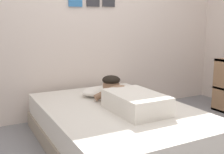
{
  "coord_description": "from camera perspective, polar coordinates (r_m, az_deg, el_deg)",
  "views": [
    {
      "loc": [
        -1.51,
        -1.97,
        1.2
      ],
      "look_at": [
        -0.13,
        0.65,
        0.65
      ],
      "focal_mm": 43.73,
      "sensor_mm": 36.0,
      "label": 1
    }
  ],
  "objects": [
    {
      "name": "back_wall",
      "position": [
        3.78,
        -4.41,
        11.28
      ],
      "size": [
        4.21,
        0.12,
        2.5
      ],
      "color": "silver",
      "rests_on": "ground"
    },
    {
      "name": "bed",
      "position": [
        2.83,
        1.09,
        -10.24
      ],
      "size": [
        1.41,
        2.01,
        0.4
      ],
      "color": "gray",
      "rests_on": "ground"
    },
    {
      "name": "coffee_cup",
      "position": [
        3.11,
        1.74,
        -3.65
      ],
      "size": [
        0.12,
        0.09,
        0.07
      ],
      "color": "#D84C47",
      "rests_on": "bed"
    },
    {
      "name": "ground_plane",
      "position": [
        2.76,
        9.03,
        -15.44
      ],
      "size": [
        12.43,
        12.43,
        0.0
      ],
      "primitive_type": "plane",
      "color": "gray"
    },
    {
      "name": "person_lying",
      "position": [
        2.72,
        3.37,
        -4.28
      ],
      "size": [
        0.43,
        0.92,
        0.27
      ],
      "color": "silver",
      "rests_on": "bed"
    },
    {
      "name": "pillow",
      "position": [
        3.2,
        -1.89,
        -2.92
      ],
      "size": [
        0.52,
        0.32,
        0.11
      ],
      "primitive_type": "ellipsoid",
      "color": "white",
      "rests_on": "bed"
    },
    {
      "name": "cell_phone",
      "position": [
        2.84,
        1.35,
        -5.77
      ],
      "size": [
        0.07,
        0.14,
        0.01
      ],
      "primitive_type": "cube",
      "color": "black",
      "rests_on": "bed"
    }
  ]
}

